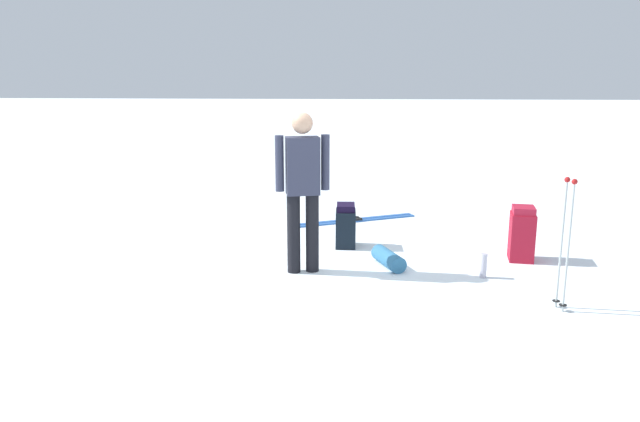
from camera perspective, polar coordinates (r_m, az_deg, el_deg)
ground_plane at (r=6.51m, az=0.00°, el=-6.01°), size 80.00×80.00×0.00m
skier_standing at (r=6.41m, az=-1.62°, el=2.50°), size 0.29×0.56×1.70m
ski_pair_near at (r=8.83m, az=3.33°, el=-0.84°), size 0.94×1.74×0.05m
backpack_large_dark at (r=7.32m, az=18.27°, el=-2.05°), size 0.35×0.30×0.62m
backpack_bright at (r=7.50m, az=2.40°, el=-1.39°), size 0.34×0.25×0.53m
ski_poles_planted_near at (r=5.84m, az=21.88°, el=-2.29°), size 0.17×0.10×1.21m
sleeping_mat_rolled at (r=6.82m, az=6.39°, el=-4.42°), size 0.58×0.37×0.18m
thermos_bottle at (r=6.63m, az=14.96°, el=-4.93°), size 0.07×0.07×0.26m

